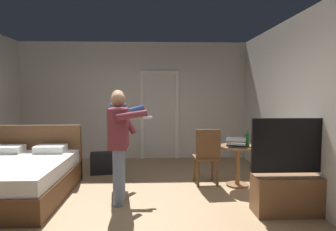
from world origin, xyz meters
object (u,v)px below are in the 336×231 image
object	(u,v)px
tv_flatscreen	(296,186)
bottle_on_table	(248,140)
side_table	(238,159)
person_blue_shirt	(119,139)
bed	(12,178)
wooden_chair	(207,154)
suitcase_dark	(104,163)
laptop	(236,143)
person_striped_shirt	(119,130)

from	to	relation	value
tv_flatscreen	bottle_on_table	bearing A→B (deg)	105.75
side_table	person_blue_shirt	distance (m)	2.12
bed	tv_flatscreen	xyz separation A→B (m)	(4.08, -0.78, 0.07)
bottle_on_table	person_blue_shirt	world-z (taller)	person_blue_shirt
wooden_chair	suitcase_dark	xyz separation A→B (m)	(-1.91, 0.84, -0.34)
bottle_on_table	suitcase_dark	distance (m)	2.82
wooden_chair	person_blue_shirt	distance (m)	1.65
laptop	suitcase_dark	xyz separation A→B (m)	(-2.40, 0.93, -0.55)
bottle_on_table	laptop	bearing A→B (deg)	168.00
side_table	suitcase_dark	size ratio (longest dim) A/B	1.30
person_blue_shirt	person_striped_shirt	world-z (taller)	person_striped_shirt
tv_flatscreen	bottle_on_table	size ratio (longest dim) A/B	4.69
person_blue_shirt	laptop	bearing A→B (deg)	19.68
laptop	wooden_chair	bearing A→B (deg)	169.20
bed	person_striped_shirt	bearing A→B (deg)	19.47
person_blue_shirt	wooden_chair	bearing A→B (deg)	28.65
tv_flatscreen	suitcase_dark	world-z (taller)	tv_flatscreen
bed	laptop	size ratio (longest dim) A/B	4.90
laptop	side_table	bearing A→B (deg)	43.22
laptop	suitcase_dark	distance (m)	2.63
wooden_chair	suitcase_dark	bearing A→B (deg)	156.33
side_table	bottle_on_table	world-z (taller)	bottle_on_table
laptop	person_striped_shirt	size ratio (longest dim) A/B	0.25
tv_flatscreen	side_table	size ratio (longest dim) A/B	1.83
tv_flatscreen	person_striped_shirt	distance (m)	2.90
bed	bottle_on_table	xyz separation A→B (m)	(3.76, 0.34, 0.51)
person_blue_shirt	person_striped_shirt	size ratio (longest dim) A/B	0.98
person_blue_shirt	suitcase_dark	size ratio (longest dim) A/B	3.01
person_blue_shirt	suitcase_dark	distance (m)	1.84
person_blue_shirt	bed	bearing A→B (deg)	170.03
suitcase_dark	tv_flatscreen	bearing A→B (deg)	-44.57
side_table	bottle_on_table	xyz separation A→B (m)	(0.14, -0.08, 0.34)
person_striped_shirt	person_blue_shirt	bearing A→B (deg)	-82.61
bed	tv_flatscreen	size ratio (longest dim) A/B	1.58
laptop	bottle_on_table	world-z (taller)	bottle_on_table
bed	person_blue_shirt	bearing A→B (deg)	-9.97
laptop	person_blue_shirt	xyz separation A→B (m)	(-1.90, -0.68, 0.19)
side_table	suitcase_dark	bearing A→B (deg)	159.97
tv_flatscreen	wooden_chair	world-z (taller)	tv_flatscreen
tv_flatscreen	side_table	world-z (taller)	tv_flatscreen
wooden_chair	suitcase_dark	distance (m)	2.12
wooden_chair	person_striped_shirt	xyz separation A→B (m)	(-1.52, 0.08, 0.42)
person_striped_shirt	suitcase_dark	size ratio (longest dim) A/B	3.08
bottle_on_table	suitcase_dark	bearing A→B (deg)	159.40
bottle_on_table	wooden_chair	size ratio (longest dim) A/B	0.28
person_striped_shirt	side_table	bearing A→B (deg)	-3.73
wooden_chair	tv_flatscreen	bearing A→B (deg)	-51.89
laptop	wooden_chair	distance (m)	0.54
tv_flatscreen	laptop	world-z (taller)	tv_flatscreen
bottle_on_table	wooden_chair	bearing A→B (deg)	168.87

